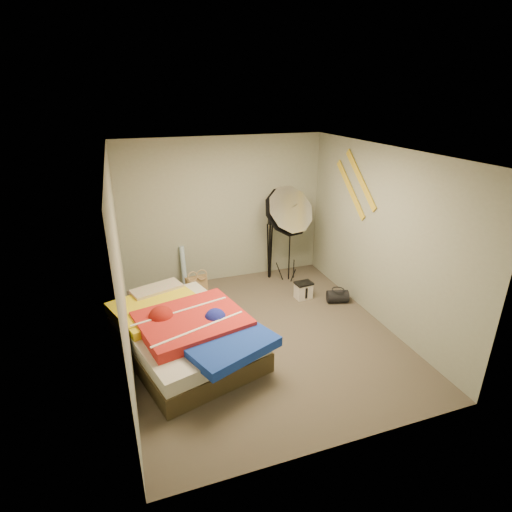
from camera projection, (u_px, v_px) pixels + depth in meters
name	position (u px, v px, depth m)	size (l,w,h in m)	color
floor	(263.00, 335.00, 5.56)	(4.00, 4.00, 0.00)	brown
ceiling	(265.00, 152.00, 4.61)	(4.00, 4.00, 0.00)	silver
wall_back	(224.00, 211.00, 6.84)	(3.50, 3.50, 0.00)	gray
wall_front	(346.00, 336.00, 3.34)	(3.50, 3.50, 0.00)	gray
wall_left	(120.00, 271.00, 4.56)	(4.00, 4.00, 0.00)	gray
wall_right	(381.00, 237.00, 5.61)	(4.00, 4.00, 0.00)	gray
tote_bag	(197.00, 287.00, 6.57)	(0.35, 0.11, 0.35)	#A68559
wrapping_roll	(183.00, 267.00, 6.86)	(0.08, 0.08, 0.72)	#5A93C2
camera_case	(303.00, 291.00, 6.53)	(0.26, 0.18, 0.26)	silver
duffel_bag	(338.00, 296.00, 6.40)	(0.20, 0.20, 0.33)	black
wall_stripe_upper	(361.00, 180.00, 5.86)	(0.02, 1.10, 0.10)	gold
wall_stripe_lower	(350.00, 189.00, 6.16)	(0.02, 1.10, 0.10)	gold
bed	(185.00, 332.00, 5.11)	(1.96, 2.36, 0.59)	#423620
photo_umbrella	(287.00, 212.00, 6.58)	(1.01, 0.74, 1.82)	black
camera_tripod	(270.00, 244.00, 7.07)	(0.07, 0.07, 1.12)	black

